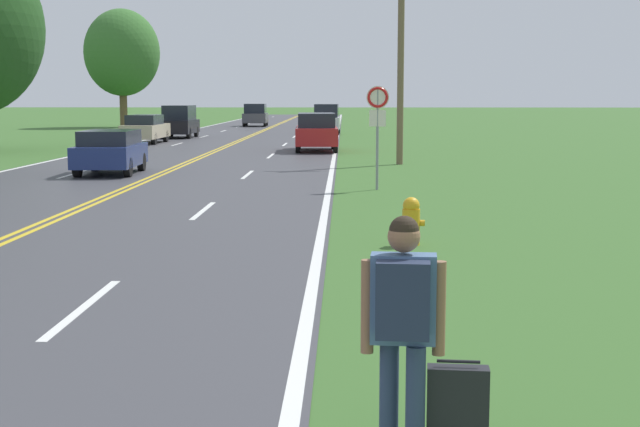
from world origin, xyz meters
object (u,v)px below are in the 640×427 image
object	(u,v)px
suitcase	(457,412)
fire_hydrant	(411,221)
hitchhiker_person	(403,313)
car_silver_suv_distant	(327,119)
tree_mid_treeline	(122,53)
car_red_suv_mid_near	(316,131)
traffic_sign	(378,111)
car_dark_grey_van_horizon	(255,115)
car_dark_blue_hatchback_approaching	(110,151)
car_black_van_receding	(179,121)
car_champagne_sedan_mid_far	(145,129)

from	to	relation	value
suitcase	fire_hydrant	bearing A→B (deg)	2.46
hitchhiker_person	car_silver_suv_distant	size ratio (longest dim) A/B	0.40
tree_mid_treeline	car_red_suv_mid_near	xyz separation A→B (m)	(16.72, -31.78, -5.06)
traffic_sign	car_dark_grey_van_horizon	world-z (taller)	traffic_sign
fire_hydrant	car_dark_grey_van_horizon	size ratio (longest dim) A/B	0.20
suitcase	car_dark_blue_hatchback_approaching	bearing A→B (deg)	24.94
hitchhiker_person	car_black_van_receding	world-z (taller)	car_black_van_receding
suitcase	car_champagne_sedan_mid_far	distance (m)	42.79
traffic_sign	car_champagne_sedan_mid_far	xyz separation A→B (m)	(-11.45, 23.40, -1.30)
car_dark_grey_van_horizon	car_silver_suv_distant	bearing A→B (deg)	-159.72
car_dark_blue_hatchback_approaching	car_champagne_sedan_mid_far	world-z (taller)	car_champagne_sedan_mid_far
fire_hydrant	traffic_sign	size ratio (longest dim) A/B	0.29
car_black_van_receding	car_dark_grey_van_horizon	distance (m)	21.06
fire_hydrant	car_black_van_receding	distance (m)	40.29
car_red_suv_mid_near	car_champagne_sedan_mid_far	xyz separation A→B (m)	(-9.29, 6.44, -0.13)
fire_hydrant	car_dark_blue_hatchback_approaching	bearing A→B (deg)	122.54
hitchhiker_person	tree_mid_treeline	size ratio (longest dim) A/B	0.18
suitcase	car_dark_grey_van_horizon	world-z (taller)	car_dark_grey_van_horizon
hitchhiker_person	car_silver_suv_distant	distance (m)	53.04
hitchhiker_person	fire_hydrant	bearing A→B (deg)	-0.00
car_silver_suv_distant	car_dark_grey_van_horizon	world-z (taller)	car_silver_suv_distant
car_champagne_sedan_mid_far	hitchhiker_person	bearing A→B (deg)	-164.62
car_champagne_sedan_mid_far	car_silver_suv_distant	bearing A→B (deg)	-38.27
car_red_suv_mid_near	car_champagne_sedan_mid_far	distance (m)	11.31
hitchhiker_person	car_champagne_sedan_mid_far	distance (m)	42.74
hitchhiker_person	tree_mid_treeline	world-z (taller)	tree_mid_treeline
car_black_van_receding	tree_mid_treeline	bearing A→B (deg)	23.35
tree_mid_treeline	car_silver_suv_distant	bearing A→B (deg)	-38.99
suitcase	car_red_suv_mid_near	bearing A→B (deg)	8.04
car_red_suv_mid_near	tree_mid_treeline	bearing A→B (deg)	-154.54
car_black_van_receding	car_silver_suv_distant	distance (m)	10.26
tree_mid_treeline	car_black_van_receding	xyz separation A→B (m)	(8.06, -18.94, -4.99)
hitchhiker_person	car_black_van_receding	xyz separation A→B (m)	(-10.33, 47.71, -0.04)
car_dark_blue_hatchback_approaching	car_champagne_sedan_mid_far	distance (m)	19.02
car_black_van_receding	car_champagne_sedan_mid_far	bearing A→B (deg)	174.63
tree_mid_treeline	car_dark_grey_van_horizon	world-z (taller)	tree_mid_treeline
fire_hydrant	car_red_suv_mid_near	size ratio (longest dim) A/B	0.17
hitchhiker_person	car_dark_grey_van_horizon	distance (m)	69.07
car_dark_blue_hatchback_approaching	car_silver_suv_distant	bearing A→B (deg)	-14.21
hitchhiker_person	car_champagne_sedan_mid_far	xyz separation A→B (m)	(-10.97, 41.31, -0.25)
suitcase	car_dark_grey_van_horizon	size ratio (longest dim) A/B	0.17
car_dark_grey_van_horizon	hitchhiker_person	bearing A→B (deg)	-175.08
suitcase	car_dark_blue_hatchback_approaching	size ratio (longest dim) A/B	0.18
hitchhiker_person	car_dark_blue_hatchback_approaching	world-z (taller)	hitchhiker_person
traffic_sign	hitchhiker_person	bearing A→B (deg)	-91.55
fire_hydrant	traffic_sign	xyz separation A→B (m)	(-0.24, 8.93, 1.68)
traffic_sign	car_black_van_receding	size ratio (longest dim) A/B	0.66
car_silver_suv_distant	car_black_van_receding	bearing A→B (deg)	-57.77
car_red_suv_mid_near	car_dark_grey_van_horizon	distance (m)	34.31
tree_mid_treeline	hitchhiker_person	bearing A→B (deg)	-74.57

